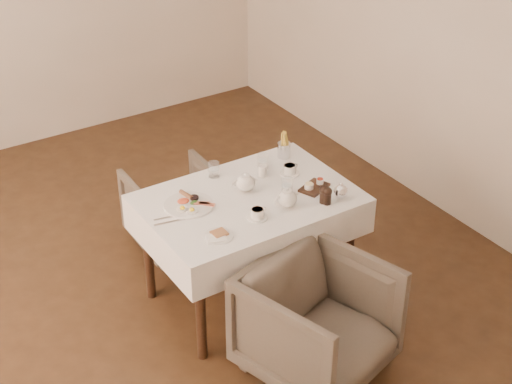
{
  "coord_description": "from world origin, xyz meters",
  "views": [
    {
      "loc": [
        -1.71,
        -3.81,
        3.26
      ],
      "look_at": [
        0.45,
        -0.45,
        0.82
      ],
      "focal_mm": 55.0,
      "sensor_mm": 36.0,
      "label": 1
    }
  ],
  "objects_px": {
    "armchair_near": "(318,322)",
    "teapot_centre": "(245,182)",
    "table": "(248,213)",
    "armchair_far": "(176,208)",
    "breakfast_plate": "(189,204)"
  },
  "relations": [
    {
      "from": "table",
      "to": "armchair_near",
      "type": "xyz_separation_m",
      "value": [
        -0.03,
        -0.77,
        -0.3
      ]
    },
    {
      "from": "armchair_near",
      "to": "breakfast_plate",
      "type": "xyz_separation_m",
      "value": [
        -0.32,
        0.89,
        0.42
      ]
    },
    {
      "from": "breakfast_plate",
      "to": "teapot_centre",
      "type": "height_order",
      "value": "teapot_centre"
    },
    {
      "from": "teapot_centre",
      "to": "armchair_far",
      "type": "bearing_deg",
      "value": 117.1
    },
    {
      "from": "teapot_centre",
      "to": "armchair_near",
      "type": "bearing_deg",
      "value": -76.87
    },
    {
      "from": "teapot_centre",
      "to": "table",
      "type": "bearing_deg",
      "value": -92.94
    },
    {
      "from": "armchair_near",
      "to": "teapot_centre",
      "type": "height_order",
      "value": "teapot_centre"
    },
    {
      "from": "armchair_near",
      "to": "armchair_far",
      "type": "bearing_deg",
      "value": 76.55
    },
    {
      "from": "armchair_far",
      "to": "armchair_near",
      "type": "bearing_deg",
      "value": 94.26
    },
    {
      "from": "table",
      "to": "armchair_far",
      "type": "height_order",
      "value": "table"
    },
    {
      "from": "armchair_near",
      "to": "breakfast_plate",
      "type": "relative_size",
      "value": 2.52
    },
    {
      "from": "armchair_far",
      "to": "breakfast_plate",
      "type": "xyz_separation_m",
      "value": [
        -0.25,
        -0.69,
        0.48
      ]
    },
    {
      "from": "table",
      "to": "armchair_near",
      "type": "relative_size",
      "value": 1.71
    },
    {
      "from": "table",
      "to": "teapot_centre",
      "type": "bearing_deg",
      "value": 70.26
    },
    {
      "from": "table",
      "to": "breakfast_plate",
      "type": "height_order",
      "value": "breakfast_plate"
    }
  ]
}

